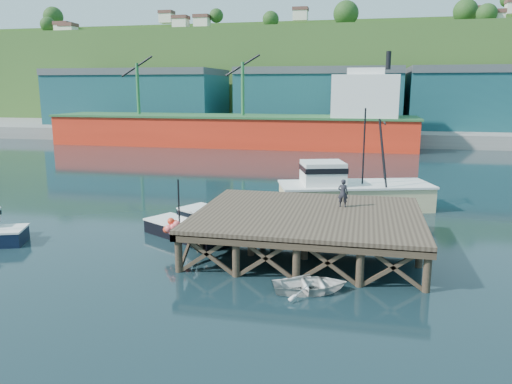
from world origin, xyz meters
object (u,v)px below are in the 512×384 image
(boat_black, at_px, (190,226))
(trawler, at_px, (352,188))
(dinghy, at_px, (310,285))
(dockworker, at_px, (343,193))

(boat_black, height_order, trawler, trawler)
(trawler, bearing_deg, dinghy, -111.50)
(dockworker, bearing_deg, boat_black, 8.25)
(boat_black, xyz_separation_m, trawler, (9.15, 9.32, 0.85))
(dinghy, height_order, dockworker, dockworker)
(dockworker, bearing_deg, dinghy, 86.39)
(trawler, bearing_deg, boat_black, -151.49)
(boat_black, xyz_separation_m, dinghy, (7.89, -6.74, -0.32))
(boat_black, height_order, dinghy, boat_black)
(trawler, xyz_separation_m, dockworker, (-0.28, -8.64, 1.41))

